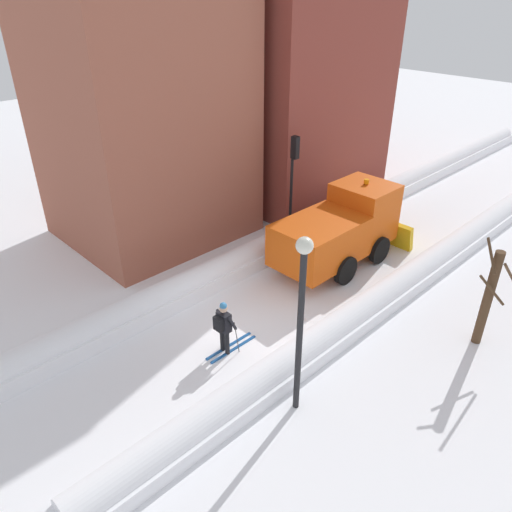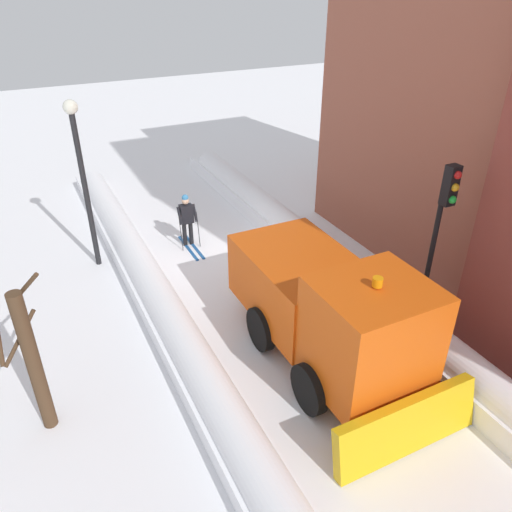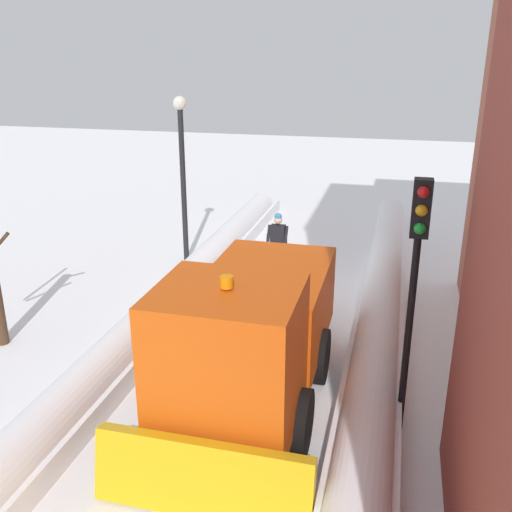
{
  "view_description": "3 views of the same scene",
  "coord_description": "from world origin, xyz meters",
  "px_view_note": "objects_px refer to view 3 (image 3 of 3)",
  "views": [
    {
      "loc": [
        9.48,
        -8.4,
        9.88
      ],
      "look_at": [
        -0.82,
        1.6,
        1.71
      ],
      "focal_mm": 34.32,
      "sensor_mm": 36.0,
      "label": 1
    },
    {
      "loc": [
        5.09,
        13.1,
        8.07
      ],
      "look_at": [
        -0.28,
        2.25,
        1.06
      ],
      "focal_mm": 35.08,
      "sensor_mm": 36.0,
      "label": 2
    },
    {
      "loc": [
        -2.72,
        14.6,
        6.23
      ],
      "look_at": [
        0.59,
        1.57,
        1.4
      ],
      "focal_mm": 39.96,
      "sensor_mm": 36.0,
      "label": 3
    }
  ],
  "objects_px": {
    "plow_truck": "(251,333)",
    "traffic_light_pole": "(416,263)",
    "street_lamp": "(182,160)",
    "skier": "(278,239)"
  },
  "relations": [
    {
      "from": "plow_truck",
      "to": "street_lamp",
      "type": "relative_size",
      "value": 1.18
    },
    {
      "from": "plow_truck",
      "to": "street_lamp",
      "type": "distance_m",
      "value": 8.14
    },
    {
      "from": "plow_truck",
      "to": "traffic_light_pole",
      "type": "bearing_deg",
      "value": 176.36
    },
    {
      "from": "street_lamp",
      "to": "plow_truck",
      "type": "bearing_deg",
      "value": 119.46
    },
    {
      "from": "skier",
      "to": "street_lamp",
      "type": "relative_size",
      "value": 0.36
    },
    {
      "from": "plow_truck",
      "to": "skier",
      "type": "height_order",
      "value": "plow_truck"
    },
    {
      "from": "traffic_light_pole",
      "to": "skier",
      "type": "bearing_deg",
      "value": -62.34
    },
    {
      "from": "traffic_light_pole",
      "to": "street_lamp",
      "type": "relative_size",
      "value": 0.89
    },
    {
      "from": "street_lamp",
      "to": "traffic_light_pole",
      "type": "bearing_deg",
      "value": 133.02
    },
    {
      "from": "traffic_light_pole",
      "to": "plow_truck",
      "type": "bearing_deg",
      "value": -3.64
    }
  ]
}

